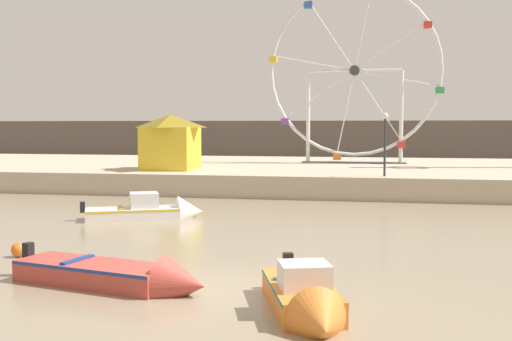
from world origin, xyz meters
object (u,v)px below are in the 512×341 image
Objects in this scene: ferris_wheel_white_frame at (355,74)px; motorboat_white_red_stripe at (154,211)px; motorboat_orange_hull at (306,300)px; promenade_lamp_near at (385,134)px; carnival_booth_yellow_awning at (171,141)px; motorboat_faded_red at (123,276)px; mooring_buoy_orange at (19,250)px.

motorboat_white_red_stripe is at bearing -110.22° from ferris_wheel_white_frame.
promenade_lamp_near reaches higher than motorboat_orange_hull.
motorboat_orange_hull is at bearing -89.32° from ferris_wheel_white_frame.
promenade_lamp_near is (12.81, -2.86, 0.49)m from carnival_booth_yellow_awning.
motorboat_faded_red is at bearing -97.70° from ferris_wheel_white_frame.
mooring_buoy_orange is at bearing 161.94° from motorboat_faded_red.
motorboat_faded_red is at bearing -76.51° from carnival_booth_yellow_awning.
carnival_booth_yellow_awning is (-10.73, -8.67, -4.61)m from ferris_wheel_white_frame.
ferris_wheel_white_frame reaches higher than motorboat_faded_red.
carnival_booth_yellow_awning reaches higher than promenade_lamp_near.
ferris_wheel_white_frame is at bearing 100.25° from promenade_lamp_near.
motorboat_orange_hull is at bearing -82.68° from motorboat_white_red_stripe.
ferris_wheel_white_frame is at bearing 36.30° from carnival_booth_yellow_awning.
promenade_lamp_near is at bearing 57.57° from mooring_buoy_orange.
mooring_buoy_orange is (-4.47, 2.70, -0.07)m from motorboat_faded_red.
promenade_lamp_near reaches higher than motorboat_faded_red.
ferris_wheel_white_frame is (7.49, 20.33, 7.26)m from motorboat_white_red_stripe.
motorboat_orange_hull is 26.51m from carnival_booth_yellow_awning.
promenade_lamp_near reaches higher than mooring_buoy_orange.
ferris_wheel_white_frame is (4.21, 31.18, 7.29)m from motorboat_faded_red.
carnival_booth_yellow_awning is at bearing 119.26° from motorboat_faded_red.
motorboat_faded_red is 32.30m from ferris_wheel_white_frame.
motorboat_faded_red is 1.31× the size of carnival_booth_yellow_awning.
mooring_buoy_orange is at bearing -86.75° from carnival_booth_yellow_awning.
motorboat_white_red_stripe is 8.24m from mooring_buoy_orange.
promenade_lamp_near is at bearing 157.43° from motorboat_orange_hull.
motorboat_white_red_stripe is at bearing 81.68° from mooring_buoy_orange.
motorboat_white_red_stripe is at bearing -165.27° from motorboat_orange_hull.
motorboat_faded_red is 12.19× the size of mooring_buoy_orange.
motorboat_white_red_stripe is at bearing 119.90° from motorboat_faded_red.
motorboat_faded_red is 5.22m from mooring_buoy_orange.
motorboat_orange_hull reaches higher than mooring_buoy_orange.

